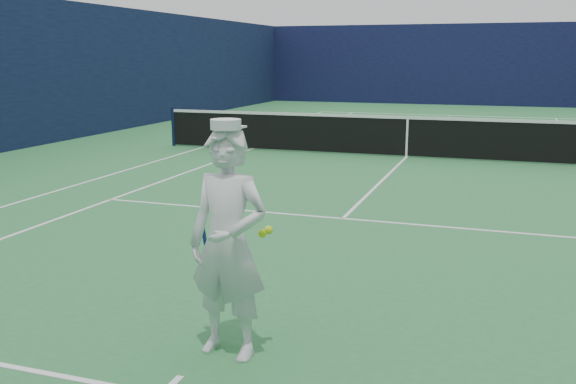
% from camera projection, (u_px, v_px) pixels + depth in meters
% --- Properties ---
extents(ground, '(80.00, 80.00, 0.00)m').
position_uv_depth(ground, '(406.00, 157.00, 15.69)').
color(ground, '#2B723C').
rests_on(ground, ground).
extents(court_markings, '(11.03, 23.83, 0.01)m').
position_uv_depth(court_markings, '(406.00, 157.00, 15.69)').
color(court_markings, white).
rests_on(court_markings, ground).
extents(windscreen_fence, '(20.12, 36.12, 4.00)m').
position_uv_depth(windscreen_fence, '(409.00, 74.00, 15.28)').
color(windscreen_fence, '#0E1135').
rests_on(windscreen_fence, ground).
extents(tennis_net, '(12.88, 0.09, 1.07)m').
position_uv_depth(tennis_net, '(407.00, 135.00, 15.58)').
color(tennis_net, '#141E4C').
rests_on(tennis_net, ground).
extents(tennis_player, '(0.78, 0.55, 1.95)m').
position_uv_depth(tennis_player, '(228.00, 243.00, 5.17)').
color(tennis_player, white).
rests_on(tennis_player, ground).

